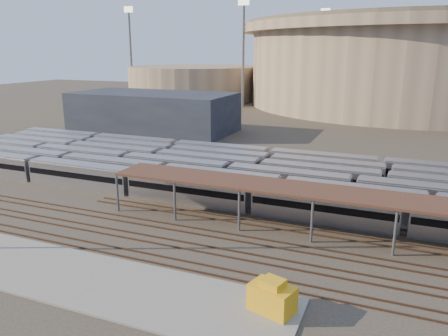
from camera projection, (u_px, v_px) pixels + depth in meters
name	position (u px, v px, depth m)	size (l,w,h in m)	color
ground	(166.00, 223.00, 54.07)	(420.00, 420.00, 0.00)	#383026
apron	(45.00, 269.00, 42.49)	(50.00, 9.00, 0.20)	gray
subway_trains	(241.00, 174.00, 68.97)	(127.85, 23.90, 3.60)	#AAABAF
inspection_shed	(357.00, 197.00, 48.26)	(60.30, 6.00, 5.30)	slate
empty_tracks	(144.00, 238.00, 49.59)	(170.00, 9.62, 0.18)	#4C3323
stadium	(406.00, 62.00, 165.55)	(124.00, 124.00, 32.50)	#9B8669
secondary_arena	(194.00, 83.00, 190.32)	(56.00, 56.00, 14.00)	#9B8669
service_building	(153.00, 112.00, 114.71)	(42.00, 20.00, 10.00)	#1E232D
floodlight_0	(243.00, 50.00, 157.88)	(4.00, 1.00, 38.40)	slate
floodlight_1	(131.00, 50.00, 187.01)	(4.00, 1.00, 38.40)	slate
floodlight_3	(323.00, 50.00, 195.17)	(4.00, 1.00, 38.40)	slate
yellow_equipment	(272.00, 298.00, 35.30)	(3.57, 2.23, 2.23)	gold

